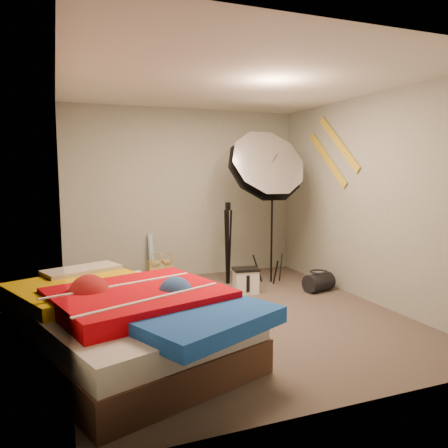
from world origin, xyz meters
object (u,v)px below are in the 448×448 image
bed (126,321)px  wrapping_roll (151,257)px  camera_tripod (228,237)px  photo_umbrella (264,169)px  camera_case (246,282)px  duffel_bag (319,282)px  tote_bag (161,272)px

bed → wrapping_roll: bearing=73.5°
wrapping_roll → camera_tripod: size_ratio=0.59×
bed → photo_umbrella: 3.03m
wrapping_roll → camera_case: bearing=-47.9°
wrapping_roll → duffel_bag: bearing=-35.5°
wrapping_roll → duffel_bag: 2.40m
bed → camera_tripod: camera_tripod is taller
camera_case → duffel_bag: (0.94, -0.27, -0.03)m
bed → camera_case: bearing=38.7°
duffel_bag → camera_tripod: (-0.98, 0.81, 0.54)m
wrapping_roll → camera_case: (1.01, -1.12, -0.19)m
wrapping_roll → duffel_bag: size_ratio=1.72×
photo_umbrella → camera_tripod: size_ratio=1.95×
wrapping_roll → bed: wrapping_roll is taller
camera_case → duffel_bag: bearing=-6.9°
tote_bag → wrapping_roll: bearing=90.8°
camera_case → camera_tripod: bearing=103.7°
duffel_bag → bed: size_ratio=0.16×
duffel_bag → camera_case: bearing=149.9°
tote_bag → camera_tripod: 1.06m
tote_bag → photo_umbrella: (1.34, -0.54, 1.44)m
camera_tripod → photo_umbrella: bearing=-31.0°
camera_case → photo_umbrella: photo_umbrella is taller
tote_bag → photo_umbrella: bearing=-32.7°
camera_case → camera_tripod: 0.74m
tote_bag → camera_case: tote_bag is taller
wrapping_roll → tote_bag: bearing=-78.4°
camera_case → bed: bed is taller
wrapping_roll → bed: (-0.75, -2.52, -0.03)m
camera_case → camera_tripod: size_ratio=0.26×
tote_bag → bed: (-0.81, -2.22, 0.14)m
bed → photo_umbrella: (2.15, 1.68, 1.31)m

